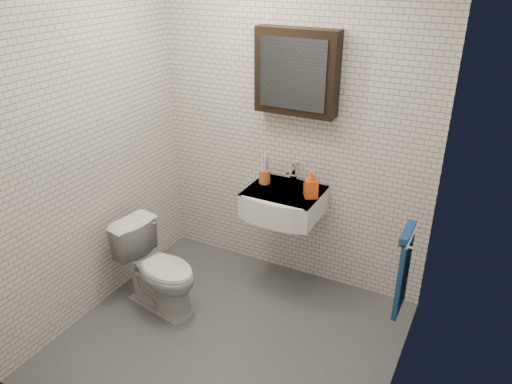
{
  "coord_description": "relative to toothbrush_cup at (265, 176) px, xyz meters",
  "views": [
    {
      "loc": [
        1.4,
        -2.32,
        2.46
      ],
      "look_at": [
        -0.02,
        0.45,
        0.96
      ],
      "focal_mm": 35.0,
      "sensor_mm": 36.0,
      "label": 1
    }
  ],
  "objects": [
    {
      "name": "toilet",
      "position": [
        -0.52,
        -0.72,
        -0.58
      ],
      "size": [
        0.71,
        0.49,
        0.67
      ],
      "primitive_type": "imported",
      "rotation": [
        0.0,
        0.0,
        1.39
      ],
      "color": "white",
      "rests_on": "ground"
    },
    {
      "name": "faucet",
      "position": [
        0.19,
        0.11,
        0.01
      ],
      "size": [
        0.06,
        0.2,
        0.15
      ],
      "color": "silver",
      "rests_on": "washbasin"
    },
    {
      "name": "towel_rail",
      "position": [
        1.18,
        -0.47,
        -0.19
      ],
      "size": [
        0.09,
        0.3,
        0.58
      ],
      "color": "silver",
      "rests_on": "room_shell"
    },
    {
      "name": "room_shell",
      "position": [
        0.14,
        -0.82,
        0.56
      ],
      "size": [
        2.22,
        2.02,
        2.51
      ],
      "color": "silver",
      "rests_on": "ground"
    },
    {
      "name": "soap_bottle",
      "position": [
        0.41,
        -0.07,
        0.04
      ],
      "size": [
        0.13,
        0.13,
        0.21
      ],
      "primitive_type": "imported",
      "rotation": [
        0.0,
        0.0,
        0.57
      ],
      "color": "#E94F18",
      "rests_on": "washbasin"
    },
    {
      "name": "mirror_cabinet",
      "position": [
        0.19,
        0.11,
        0.79
      ],
      "size": [
        0.6,
        0.15,
        0.6
      ],
      "color": "black",
      "rests_on": "room_shell"
    },
    {
      "name": "ground",
      "position": [
        0.14,
        -0.82,
        -0.91
      ],
      "size": [
        2.2,
        2.0,
        0.01
      ],
      "primitive_type": "cube",
      "color": "#45484C",
      "rests_on": "ground"
    },
    {
      "name": "washbasin",
      "position": [
        0.19,
        -0.09,
        -0.15
      ],
      "size": [
        0.55,
        0.5,
        0.2
      ],
      "color": "white",
      "rests_on": "room_shell"
    },
    {
      "name": "toothbrush_cup",
      "position": [
        0.0,
        0.0,
        0.0
      ],
      "size": [
        0.09,
        0.09,
        0.24
      ],
      "rotation": [
        0.0,
        0.0,
        0.05
      ],
      "color": "#BC622F",
      "rests_on": "washbasin"
    }
  ]
}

